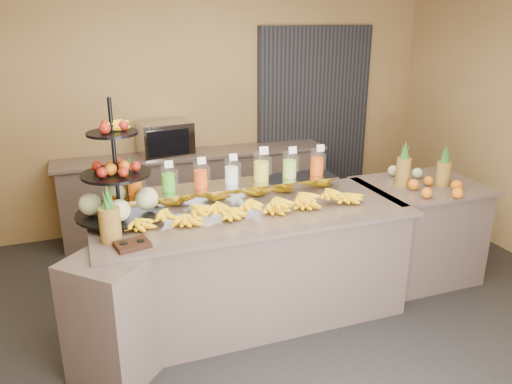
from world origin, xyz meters
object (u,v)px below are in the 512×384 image
pitcher_tray (232,192)px  fruit_stand (124,189)px  banana_heap (249,204)px  condiment_caddy (132,245)px  right_fruit_pile (429,180)px  oven_warmer (165,139)px

pitcher_tray → fruit_stand: fruit_stand is taller
banana_heap → fruit_stand: (-0.92, 0.22, 0.16)m
pitcher_tray → condiment_caddy: size_ratio=8.46×
right_fruit_pile → banana_heap: bearing=179.9°
pitcher_tray → oven_warmer: 1.69m
banana_heap → right_fruit_pile: bearing=-0.1°
pitcher_tray → oven_warmer: (-0.24, 1.67, 0.11)m
pitcher_tray → right_fruit_pile: right_fruit_pile is taller
fruit_stand → condiment_caddy: 0.57m
fruit_stand → oven_warmer: fruit_stand is taller
condiment_caddy → fruit_stand: bearing=87.9°
banana_heap → pitcher_tray: bearing=97.8°
pitcher_tray → oven_warmer: size_ratio=3.29×
banana_heap → condiment_caddy: size_ratio=8.73×
condiment_caddy → pitcher_tray: bearing=34.9°
fruit_stand → right_fruit_pile: bearing=-1.2°
banana_heap → oven_warmer: size_ratio=3.40×
pitcher_tray → fruit_stand: (-0.87, -0.09, 0.16)m
pitcher_tray → condiment_caddy: bearing=-145.1°
pitcher_tray → right_fruit_pile: (1.73, -0.31, 0.01)m
banana_heap → condiment_caddy: 0.99m
condiment_caddy → oven_warmer: oven_warmer is taller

